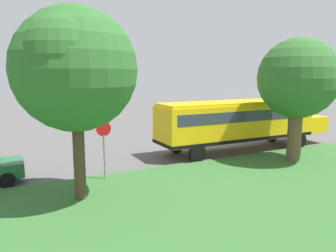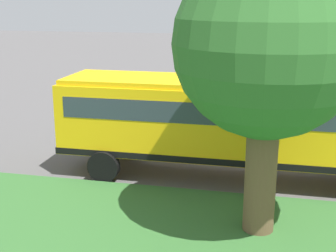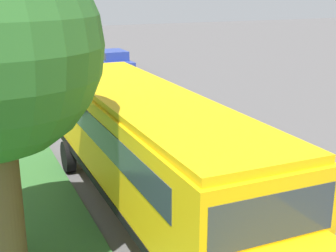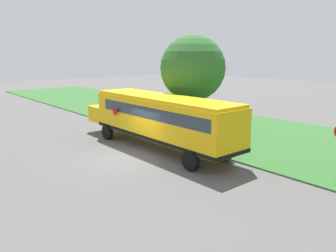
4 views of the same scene
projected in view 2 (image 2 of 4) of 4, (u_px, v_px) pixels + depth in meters
The scene contains 3 objects.
ground_plane at pixel (230, 152), 17.60m from camera, with size 120.00×120.00×0.00m, color #565454.
school_bus at pixel (236, 120), 14.60m from camera, with size 2.84×12.42×3.16m.
oak_tree_beside_bus at pixel (268, 42), 10.24m from camera, with size 4.30×4.30×6.77m.
Camera 2 is at (-16.82, -1.36, 5.59)m, focal length 50.00 mm.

